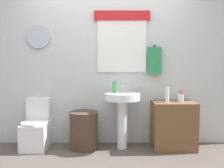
% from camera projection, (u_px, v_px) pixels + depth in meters
% --- Properties ---
extents(back_wall, '(4.40, 0.18, 2.60)m').
position_uv_depth(back_wall, '(107.00, 60.00, 3.84)').
color(back_wall, silver).
rests_on(back_wall, ground_plane).
extents(toilet, '(0.38, 0.51, 0.75)m').
position_uv_depth(toilet, '(38.00, 129.00, 3.67)').
color(toilet, white).
rests_on(toilet, ground_plane).
extents(laundry_hamper, '(0.41, 0.41, 0.54)m').
position_uv_depth(laundry_hamper, '(85.00, 130.00, 3.63)').
color(laundry_hamper, '#4C3828').
rests_on(laundry_hamper, ground_plane).
extents(pedestal_sink, '(0.52, 0.52, 0.82)m').
position_uv_depth(pedestal_sink, '(123.00, 107.00, 3.60)').
color(pedestal_sink, white).
rests_on(pedestal_sink, ground_plane).
extents(faucet, '(0.03, 0.03, 0.10)m').
position_uv_depth(faucet, '(123.00, 89.00, 3.70)').
color(faucet, silver).
rests_on(faucet, pedestal_sink).
extents(wooden_cabinet, '(0.61, 0.44, 0.69)m').
position_uv_depth(wooden_cabinet, '(174.00, 125.00, 3.62)').
color(wooden_cabinet, brown).
rests_on(wooden_cabinet, ground_plane).
extents(soap_bottle, '(0.05, 0.05, 0.17)m').
position_uv_depth(soap_bottle, '(115.00, 87.00, 3.63)').
color(soap_bottle, green).
rests_on(soap_bottle, pedestal_sink).
extents(lotion_bottle, '(0.05, 0.05, 0.22)m').
position_uv_depth(lotion_bottle, '(168.00, 95.00, 3.54)').
color(lotion_bottle, white).
rests_on(lotion_bottle, wooden_cabinet).
extents(toothbrush_cup, '(0.08, 0.08, 0.19)m').
position_uv_depth(toothbrush_cup, '(182.00, 98.00, 3.61)').
color(toothbrush_cup, silver).
rests_on(toothbrush_cup, wooden_cabinet).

